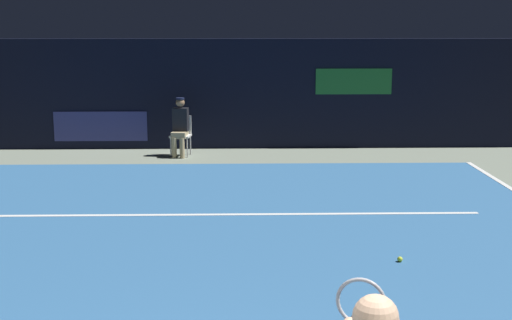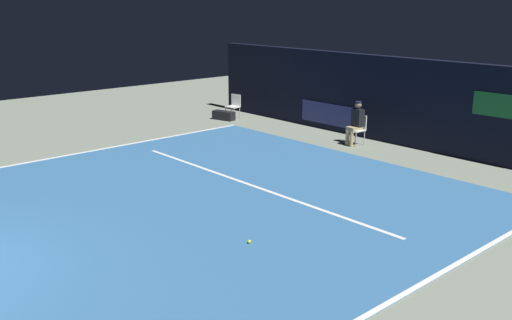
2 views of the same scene
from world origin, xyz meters
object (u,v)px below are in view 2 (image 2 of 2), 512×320
line_judge_on_chair (356,123)px  tennis_ball (249,242)px  courtside_chair_near (234,105)px  equipment_bag (224,115)px

line_judge_on_chair → tennis_ball: line_judge_on_chair is taller
courtside_chair_near → equipment_bag: courtside_chair_near is taller
courtside_chair_near → tennis_ball: size_ratio=12.94×
line_judge_on_chair → tennis_ball: bearing=-65.0°
line_judge_on_chair → equipment_bag: line_judge_on_chair is taller
tennis_ball → equipment_bag: equipment_bag is taller
courtside_chair_near → tennis_ball: courtside_chair_near is taller
courtside_chair_near → tennis_ball: 11.35m
courtside_chair_near → tennis_ball: bearing=-38.3°
line_judge_on_chair → equipment_bag: size_ratio=1.57×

